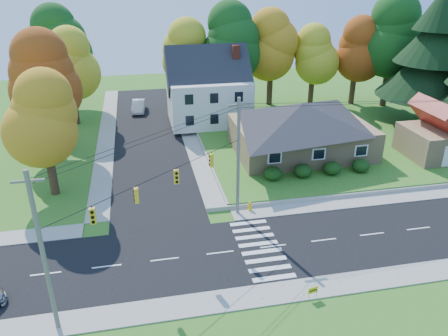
# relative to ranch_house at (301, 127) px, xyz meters

# --- Properties ---
(ground) EXTENTS (120.00, 120.00, 0.00)m
(ground) POSITION_rel_ranch_house_xyz_m (-8.00, -16.00, -3.27)
(ground) COLOR #3D7923
(road_main) EXTENTS (90.00, 8.00, 0.02)m
(road_main) POSITION_rel_ranch_house_xyz_m (-8.00, -16.00, -3.26)
(road_main) COLOR black
(road_main) RESTS_ON ground
(road_cross) EXTENTS (8.00, 44.00, 0.02)m
(road_cross) POSITION_rel_ranch_house_xyz_m (-16.00, 10.00, -3.25)
(road_cross) COLOR black
(road_cross) RESTS_ON ground
(sidewalk_north) EXTENTS (90.00, 2.00, 0.08)m
(sidewalk_north) POSITION_rel_ranch_house_xyz_m (-8.00, -11.00, -3.23)
(sidewalk_north) COLOR #9C9A90
(sidewalk_north) RESTS_ON ground
(sidewalk_south) EXTENTS (90.00, 2.00, 0.08)m
(sidewalk_south) POSITION_rel_ranch_house_xyz_m (-8.00, -21.00, -3.23)
(sidewalk_south) COLOR #9C9A90
(sidewalk_south) RESTS_ON ground
(lawn) EXTENTS (30.00, 30.00, 0.50)m
(lawn) POSITION_rel_ranch_house_xyz_m (5.00, 5.00, -3.02)
(lawn) COLOR #3D7923
(lawn) RESTS_ON ground
(ranch_house) EXTENTS (14.60, 10.60, 5.40)m
(ranch_house) POSITION_rel_ranch_house_xyz_m (0.00, 0.00, 0.00)
(ranch_house) COLOR tan
(ranch_house) RESTS_ON lawn
(colonial_house) EXTENTS (10.40, 8.40, 9.60)m
(colonial_house) POSITION_rel_ranch_house_xyz_m (-7.96, 12.00, 1.32)
(colonial_house) COLOR silver
(colonial_house) RESTS_ON lawn
(garage) EXTENTS (7.30, 6.30, 4.60)m
(garage) POSITION_rel_ranch_house_xyz_m (14.00, -4.01, -0.42)
(garage) COLOR tan
(garage) RESTS_ON lawn
(hedge_row) EXTENTS (10.70, 1.70, 1.27)m
(hedge_row) POSITION_rel_ranch_house_xyz_m (-0.50, -6.20, -2.13)
(hedge_row) COLOR #163A10
(hedge_row) RESTS_ON lawn
(traffic_infrastructure) EXTENTS (38.10, 10.66, 10.00)m
(traffic_infrastructure) POSITION_rel_ranch_house_xyz_m (-8.15, -14.65, 1.88)
(traffic_infrastructure) COLOR #666059
(traffic_infrastructure) RESTS_ON ground
(tree_lot_0) EXTENTS (6.72, 6.72, 12.51)m
(tree_lot_0) POSITION_rel_ranch_house_xyz_m (-10.00, 18.00, 5.04)
(tree_lot_0) COLOR #3F2A19
(tree_lot_0) RESTS_ON lawn
(tree_lot_1) EXTENTS (7.84, 7.84, 14.60)m
(tree_lot_1) POSITION_rel_ranch_house_xyz_m (-4.00, 17.00, 6.35)
(tree_lot_1) COLOR #3F2A19
(tree_lot_1) RESTS_ON lawn
(tree_lot_2) EXTENTS (7.28, 7.28, 13.56)m
(tree_lot_2) POSITION_rel_ranch_house_xyz_m (2.00, 18.00, 5.70)
(tree_lot_2) COLOR #3F2A19
(tree_lot_2) RESTS_ON lawn
(tree_lot_3) EXTENTS (6.16, 6.16, 11.47)m
(tree_lot_3) POSITION_rel_ranch_house_xyz_m (8.00, 17.00, 4.39)
(tree_lot_3) COLOR #3F2A19
(tree_lot_3) RESTS_ON lawn
(tree_lot_4) EXTENTS (6.72, 6.72, 12.51)m
(tree_lot_4) POSITION_rel_ranch_house_xyz_m (14.00, 16.00, 5.04)
(tree_lot_4) COLOR #3F2A19
(tree_lot_4) RESTS_ON lawn
(tree_lot_5) EXTENTS (8.40, 8.40, 15.64)m
(tree_lot_5) POSITION_rel_ranch_house_xyz_m (18.00, 14.00, 7.00)
(tree_lot_5) COLOR #3F2A19
(tree_lot_5) RESTS_ON lawn
(conifer_east_a) EXTENTS (12.80, 12.80, 16.96)m
(conifer_east_a) POSITION_rel_ranch_house_xyz_m (19.00, 6.00, 6.12)
(conifer_east_a) COLOR #3F2A19
(conifer_east_a) RESTS_ON lawn
(tree_west_0) EXTENTS (6.16, 6.16, 11.47)m
(tree_west_0) POSITION_rel_ranch_house_xyz_m (-25.00, -4.00, 3.89)
(tree_west_0) COLOR #3F2A19
(tree_west_0) RESTS_ON ground
(tree_west_1) EXTENTS (7.28, 7.28, 13.56)m
(tree_west_1) POSITION_rel_ranch_house_xyz_m (-26.00, 6.00, 5.20)
(tree_west_1) COLOR #3F2A19
(tree_west_1) RESTS_ON ground
(tree_west_2) EXTENTS (6.72, 6.72, 12.51)m
(tree_west_2) POSITION_rel_ranch_house_xyz_m (-25.00, 16.00, 4.54)
(tree_west_2) COLOR #3F2A19
(tree_west_2) RESTS_ON ground
(tree_west_3) EXTENTS (7.84, 7.84, 14.60)m
(tree_west_3) POSITION_rel_ranch_house_xyz_m (-27.00, 24.00, 5.85)
(tree_west_3) COLOR #3F2A19
(tree_west_3) RESTS_ON ground
(white_car) EXTENTS (2.15, 5.04, 1.62)m
(white_car) POSITION_rel_ranch_house_xyz_m (-16.87, 19.68, -2.44)
(white_car) COLOR #BABAC1
(white_car) RESTS_ON road_cross
(fire_hydrant) EXTENTS (0.48, 0.37, 0.84)m
(fire_hydrant) POSITION_rel_ranch_house_xyz_m (-8.37, -10.59, -2.86)
(fire_hydrant) COLOR gold
(fire_hydrant) RESTS_ON ground
(yard_sign) EXTENTS (0.67, 0.16, 0.85)m
(yard_sign) POSITION_rel_ranch_house_xyz_m (-7.28, -21.83, -2.66)
(yard_sign) COLOR black
(yard_sign) RESTS_ON ground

